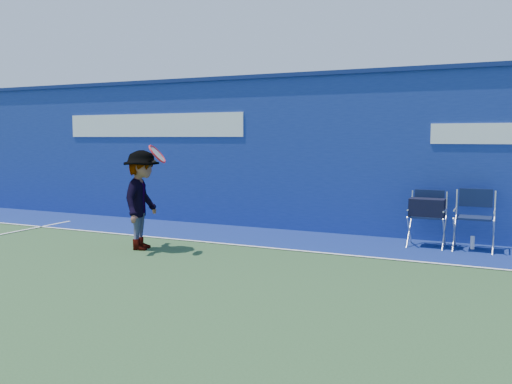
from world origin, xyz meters
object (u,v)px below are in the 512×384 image
at_px(directors_chair_right, 474,232).
at_px(water_bottle, 472,243).
at_px(tennis_player, 142,200).
at_px(directors_chair_left, 427,224).

height_order(directors_chair_right, water_bottle, directors_chair_right).
xyz_separation_m(directors_chair_right, water_bottle, (-0.02, 0.08, -0.20)).
xyz_separation_m(directors_chair_right, tennis_player, (-4.96, -2.17, 0.51)).
relative_size(directors_chair_left, water_bottle, 4.20).
bearing_deg(directors_chair_right, water_bottle, 102.55).
relative_size(directors_chair_left, directors_chair_right, 0.95).
bearing_deg(directors_chair_left, tennis_player, -152.97).
bearing_deg(directors_chair_right, tennis_player, -156.39).
bearing_deg(directors_chair_right, directors_chair_left, -178.93).
height_order(directors_chair_left, tennis_player, tennis_player).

